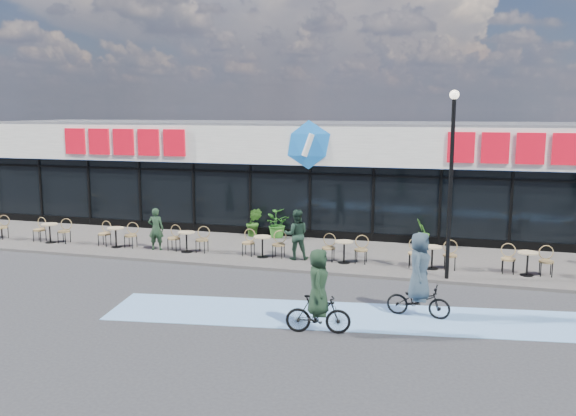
{
  "coord_description": "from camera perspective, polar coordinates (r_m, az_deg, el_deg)",
  "views": [
    {
      "loc": [
        5.65,
        -16.16,
        5.14
      ],
      "look_at": [
        0.08,
        3.5,
        1.83
      ],
      "focal_mm": 38.0,
      "sensor_mm": 36.0,
      "label": 1
    }
  ],
  "objects": [
    {
      "name": "ground",
      "position": [
        17.88,
        -3.34,
        -7.54
      ],
      "size": [
        120.0,
        120.0,
        0.0
      ],
      "primitive_type": "plane",
      "color": "#28282B",
      "rests_on": "ground"
    },
    {
      "name": "sidewalk",
      "position": [
        22.02,
        0.51,
        -4.18
      ],
      "size": [
        44.0,
        5.0,
        0.1
      ],
      "primitive_type": "cube",
      "color": "#504B47",
      "rests_on": "ground"
    },
    {
      "name": "bike_lane",
      "position": [
        15.62,
        9.0,
        -10.11
      ],
      "size": [
        14.17,
        4.13,
        0.01
      ],
      "primitive_type": "cube",
      "rotation": [
        0.0,
        0.0,
        0.14
      ],
      "color": "#6894C5",
      "rests_on": "ground"
    },
    {
      "name": "building",
      "position": [
        26.84,
        3.58,
        3.18
      ],
      "size": [
        30.6,
        6.57,
        4.75
      ],
      "color": "black",
      "rests_on": "ground"
    },
    {
      "name": "lamp_post",
      "position": [
        18.55,
        15.03,
        3.49
      ],
      "size": [
        0.28,
        0.28,
        5.61
      ],
      "color": "black",
      "rests_on": "sidewalk"
    },
    {
      "name": "bistro_set_1",
      "position": [
        25.08,
        -21.26,
        -1.98
      ],
      "size": [
        1.54,
        0.62,
        0.9
      ],
      "color": "tan",
      "rests_on": "sidewalk"
    },
    {
      "name": "bistro_set_2",
      "position": [
        23.48,
        -15.69,
        -2.41
      ],
      "size": [
        1.54,
        0.62,
        0.9
      ],
      "color": "tan",
      "rests_on": "sidewalk"
    },
    {
      "name": "bistro_set_3",
      "position": [
        22.15,
        -9.37,
        -2.88
      ],
      "size": [
        1.54,
        0.62,
        0.9
      ],
      "color": "tan",
      "rests_on": "sidewalk"
    },
    {
      "name": "bistro_set_4",
      "position": [
        21.11,
        -2.33,
        -3.36
      ],
      "size": [
        1.54,
        0.62,
        0.9
      ],
      "color": "tan",
      "rests_on": "sidewalk"
    },
    {
      "name": "bistro_set_5",
      "position": [
        20.42,
        5.32,
        -3.82
      ],
      "size": [
        1.54,
        0.62,
        0.9
      ],
      "color": "tan",
      "rests_on": "sidewalk"
    },
    {
      "name": "bistro_set_6",
      "position": [
        20.12,
        13.35,
        -4.24
      ],
      "size": [
        1.54,
        0.62,
        0.9
      ],
      "color": "tan",
      "rests_on": "sidewalk"
    },
    {
      "name": "bistro_set_7",
      "position": [
        20.21,
        21.47,
        -4.57
      ],
      "size": [
        1.54,
        0.62,
        0.9
      ],
      "color": "tan",
      "rests_on": "sidewalk"
    },
    {
      "name": "potted_plant_left",
      "position": [
        24.23,
        -1.17,
        -1.48
      ],
      "size": [
        1.26,
        1.19,
        1.11
      ],
      "primitive_type": "imported",
      "rotation": [
        0.0,
        0.0,
        2.74
      ],
      "color": "#2C6E1F",
      "rests_on": "sidewalk"
    },
    {
      "name": "potted_plant_mid",
      "position": [
        24.49,
        -3.2,
        -1.33
      ],
      "size": [
        0.68,
        0.57,
        1.15
      ],
      "primitive_type": "imported",
      "rotation": [
        0.0,
        0.0,
        0.1
      ],
      "color": "#295418",
      "rests_on": "sidewalk"
    },
    {
      "name": "potted_plant_right",
      "position": [
        23.27,
        12.47,
        -2.23
      ],
      "size": [
        0.66,
        0.72,
        1.04
      ],
      "primitive_type": "imported",
      "rotation": [
        0.0,
        0.0,
        4.27
      ],
      "color": "#2F601B",
      "rests_on": "sidewalk"
    },
    {
      "name": "patron_left",
      "position": [
        22.58,
        -12.25,
        -1.93
      ],
      "size": [
        0.62,
        0.46,
        1.54
      ],
      "primitive_type": "imported",
      "rotation": [
        0.0,
        0.0,
        3.32
      ],
      "color": "#1C321E",
      "rests_on": "sidewalk"
    },
    {
      "name": "patron_right",
      "position": [
        20.65,
        0.78,
        -2.49
      ],
      "size": [
        0.99,
        0.87,
        1.72
      ],
      "primitive_type": "imported",
      "rotation": [
        0.0,
        0.0,
        3.44
      ],
      "color": "black",
      "rests_on": "sidewalk"
    },
    {
      "name": "cyclist_a",
      "position": [
        15.62,
        12.16,
        -6.88
      ],
      "size": [
        1.64,
        0.89,
        2.16
      ],
      "color": "black",
      "rests_on": "ground"
    },
    {
      "name": "cyclist_c",
      "position": [
        14.21,
        2.85,
        -8.44
      ],
      "size": [
        1.57,
        0.83,
        2.0
      ],
      "color": "black",
      "rests_on": "ground"
    }
  ]
}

